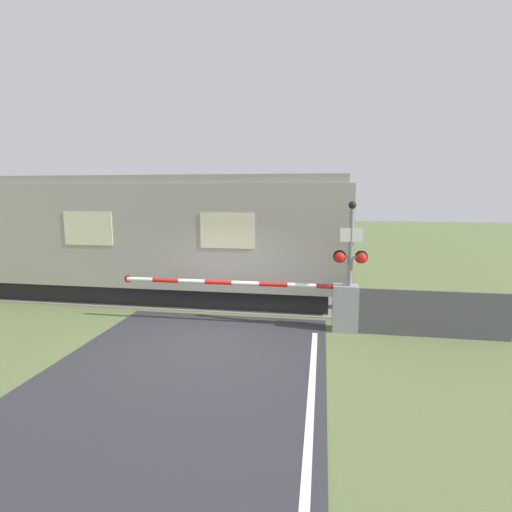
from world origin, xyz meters
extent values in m
plane|color=#5B6B3D|center=(0.00, 0.00, 0.00)|extent=(80.00, 80.00, 0.00)
cube|color=gray|center=(0.00, 3.83, 0.01)|extent=(36.00, 3.20, 0.03)
cube|color=#595451|center=(0.00, 3.11, 0.08)|extent=(36.00, 0.08, 0.10)
cube|color=#595451|center=(0.00, 4.55, 0.08)|extent=(36.00, 0.08, 0.10)
cube|color=black|center=(-4.11, 3.83, 0.30)|extent=(13.60, 2.71, 0.60)
cube|color=#9E998E|center=(-4.11, 3.83, 2.08)|extent=(14.79, 3.19, 2.96)
cube|color=gray|center=(-4.11, 3.83, 3.68)|extent=(14.49, 2.93, 0.24)
cube|color=beige|center=(-0.05, 2.22, 2.30)|extent=(1.48, 0.02, 0.95)
cube|color=beige|center=(-4.11, 2.22, 2.30)|extent=(1.48, 0.02, 0.95)
cube|color=gray|center=(3.07, 1.37, 0.57)|extent=(0.60, 0.44, 1.13)
cylinder|color=gray|center=(3.07, 1.37, 1.08)|extent=(0.16, 0.16, 0.18)
cylinder|color=red|center=(2.72, 1.37, 1.08)|extent=(0.70, 0.11, 0.11)
cylinder|color=white|center=(2.02, 1.37, 1.08)|extent=(0.70, 0.11, 0.11)
cylinder|color=red|center=(1.32, 1.37, 1.08)|extent=(0.70, 0.11, 0.11)
cylinder|color=white|center=(0.62, 1.37, 1.08)|extent=(0.70, 0.11, 0.11)
cylinder|color=red|center=(-0.08, 1.37, 1.08)|extent=(0.70, 0.11, 0.11)
cylinder|color=white|center=(-0.78, 1.37, 1.08)|extent=(0.70, 0.11, 0.11)
cylinder|color=red|center=(-1.48, 1.37, 1.08)|extent=(0.70, 0.11, 0.11)
cylinder|color=white|center=(-2.17, 1.37, 1.08)|extent=(0.70, 0.11, 0.11)
cylinder|color=red|center=(-2.52, 1.37, 1.08)|extent=(0.20, 0.02, 0.20)
cylinder|color=gray|center=(3.15, 1.32, 1.47)|extent=(0.11, 0.11, 2.93)
cube|color=gray|center=(3.15, 1.32, 1.82)|extent=(0.62, 0.07, 0.07)
sphere|color=red|center=(2.90, 1.27, 1.82)|extent=(0.24, 0.24, 0.24)
sphere|color=red|center=(3.40, 1.27, 1.82)|extent=(0.24, 0.24, 0.24)
cylinder|color=black|center=(2.90, 1.38, 1.82)|extent=(0.30, 0.06, 0.30)
cylinder|color=black|center=(3.40, 1.38, 1.82)|extent=(0.30, 0.06, 0.30)
cube|color=white|center=(3.15, 1.28, 2.35)|extent=(0.51, 0.02, 0.32)
sphere|color=black|center=(3.15, 1.32, 3.03)|extent=(0.18, 0.18, 0.18)
cube|color=#4C4C51|center=(4.98, 1.24, 0.55)|extent=(3.53, 0.06, 1.10)
camera|label=1|loc=(2.48, -8.16, 3.32)|focal=28.00mm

